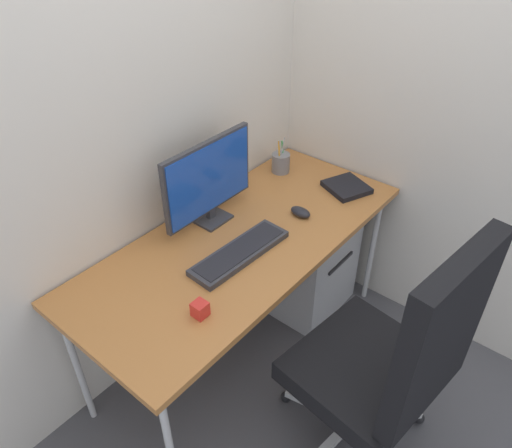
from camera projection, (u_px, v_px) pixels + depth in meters
The scene contains 12 objects.
ground_plane at pixel (245, 348), 2.47m from camera, with size 8.00×8.00×0.00m, color #4C4C51.
wall_back at pixel (167, 55), 1.83m from camera, with size 3.03×0.04×2.80m, color silver.
wall_side_right at pixel (404, 37), 2.03m from camera, with size 0.04×2.15×2.80m, color silver.
desk at pixel (243, 245), 2.07m from camera, with size 1.55×0.67×0.71m.
office_chair at pixel (394, 360), 1.70m from camera, with size 0.62×0.63×1.12m.
filing_cabinet at pixel (299, 259), 2.61m from camera, with size 0.43×0.49×0.54m.
monitor at pixel (209, 180), 2.03m from camera, with size 0.49×0.12×0.38m.
keyboard at pixel (240, 252), 1.94m from camera, with size 0.46×0.16×0.03m.
mouse at pixel (300, 212), 2.16m from camera, with size 0.06×0.10×0.04m, color black.
pen_holder at pixel (281, 162), 2.46m from camera, with size 0.09×0.09×0.18m.
notebook at pixel (347, 187), 2.34m from camera, with size 0.18×0.19×0.03m, color black.
desk_clamp_accessory at pixel (200, 309), 1.67m from camera, with size 0.05×0.05×0.06m, color red.
Camera 1 is at (-1.21, -1.07, 1.97)m, focal length 33.99 mm.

